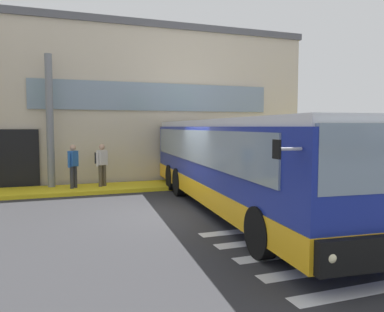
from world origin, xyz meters
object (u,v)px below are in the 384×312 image
at_px(passenger_near_column, 73,164).
at_px(passenger_by_doorway, 102,162).
at_px(entry_support_column, 50,121).
at_px(bus_main_foreground, 238,166).
at_px(safety_bollard_yellow, 214,178).

xyz_separation_m(passenger_near_column, passenger_by_doorway, (1.07, 0.11, 0.03)).
distance_m(entry_support_column, bus_main_foreground, 7.84).
relative_size(passenger_near_column, passenger_by_doorway, 1.00).
distance_m(entry_support_column, passenger_by_doorway, 2.52).
bearing_deg(bus_main_foreground, passenger_by_doorway, 123.97).
relative_size(passenger_by_doorway, safety_bollard_yellow, 1.86).
bearing_deg(safety_bollard_yellow, passenger_by_doorway, 163.49).
xyz_separation_m(entry_support_column, passenger_near_column, (0.80, -0.64, -1.64)).
bearing_deg(passenger_near_column, entry_support_column, 141.47).
bearing_deg(bus_main_foreground, entry_support_column, 133.36).
bearing_deg(passenger_by_doorway, safety_bollard_yellow, -16.51).
bearing_deg(passenger_by_doorway, passenger_near_column, -174.17).
relative_size(passenger_near_column, safety_bollard_yellow, 1.86).
xyz_separation_m(bus_main_foreground, passenger_by_doorway, (-3.43, 5.08, -0.22)).
relative_size(bus_main_foreground, passenger_near_column, 7.31).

